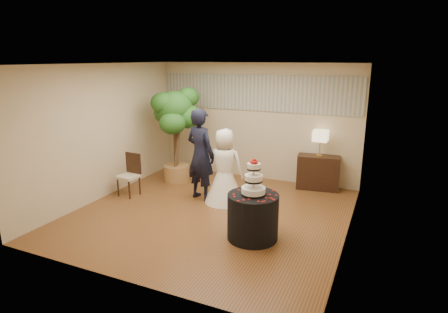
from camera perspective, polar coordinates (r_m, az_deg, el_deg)
The scene contains 15 objects.
floor at distance 7.30m, azimuth -2.03°, elevation -8.65°, with size 5.00×5.00×0.00m, color brown.
ceiling at distance 6.70m, azimuth -2.25°, elevation 13.90°, with size 5.00×5.00×0.00m, color white.
wall_back at distance 9.13m, azimuth 4.87°, elevation 5.28°, with size 5.00×0.06×2.80m, color beige.
wall_front at distance 4.83m, azimuth -15.41°, elevation -3.90°, with size 5.00×0.06×2.80m, color beige.
wall_left at distance 8.26m, azimuth -17.90°, elevation 3.60°, with size 0.06×5.00×2.80m, color beige.
wall_right at distance 6.20m, azimuth 19.05°, elevation -0.07°, with size 0.06×5.00×2.80m, color beige.
mural_border at distance 9.02m, azimuth 4.92°, elevation 9.65°, with size 4.90×0.02×0.85m, color #A2A497.
groom at distance 7.76m, azimuth -3.59°, elevation 0.29°, with size 0.70×0.46×1.93m, color black.
bride at distance 7.61m, azimuth 0.08°, elevation -1.45°, with size 0.83×0.83×1.55m, color white.
cake_table at distance 6.23m, azimuth 4.41°, elevation -9.12°, with size 0.84×0.84×0.77m, color black.
wedding_cake at distance 5.98m, azimuth 4.54°, elevation -3.09°, with size 0.40×0.40×0.61m, color white, non-canonical shape.
console at distance 8.75m, azimuth 14.14°, elevation -2.36°, with size 0.93×0.41×0.78m, color black.
table_lamp at distance 8.58m, azimuth 14.43°, elevation 1.97°, with size 0.32×0.32×0.58m, color beige, non-canonical shape.
ficus_tree at distance 8.93m, azimuth -7.43°, elevation 3.33°, with size 1.09×1.09×2.29m, color #255D1E, non-canonical shape.
side_chair at distance 8.32m, azimuth -14.39°, elevation -2.78°, with size 0.42×0.44×0.91m, color black, non-canonical shape.
Camera 1 is at (2.98, -6.00, 2.91)m, focal length 30.00 mm.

